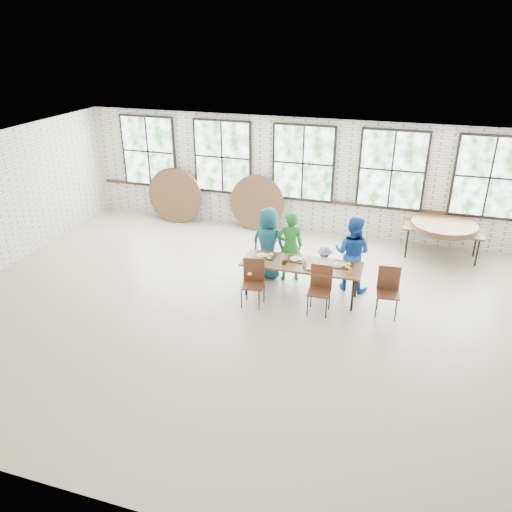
# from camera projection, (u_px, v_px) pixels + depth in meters

# --- Properties ---
(room) EXTENTS (12.00, 12.00, 12.00)m
(room) POSITION_uv_depth(u_px,v_px,m) (303.00, 165.00, 12.72)
(room) COLOR #B5A690
(room) RESTS_ON ground
(dining_table) EXTENTS (2.41, 0.84, 0.74)m
(dining_table) POSITION_uv_depth(u_px,v_px,m) (302.00, 266.00, 9.99)
(dining_table) COLOR brown
(dining_table) RESTS_ON ground
(chair_near_left) EXTENTS (0.49, 0.48, 0.95)m
(chair_near_left) POSITION_uv_depth(u_px,v_px,m) (253.00, 278.00, 9.78)
(chair_near_left) COLOR #552E1C
(chair_near_left) RESTS_ON ground
(chair_near_right) EXTENTS (0.43, 0.41, 0.95)m
(chair_near_right) POSITION_uv_depth(u_px,v_px,m) (320.00, 285.00, 9.52)
(chair_near_right) COLOR #552E1C
(chair_near_right) RESTS_ON ground
(chair_spare) EXTENTS (0.46, 0.45, 0.95)m
(chair_spare) POSITION_uv_depth(u_px,v_px,m) (388.00, 287.00, 9.45)
(chair_spare) COLOR #552E1C
(chair_spare) RESTS_ON ground
(adult_teal) EXTENTS (0.86, 0.65, 1.59)m
(adult_teal) POSITION_uv_depth(u_px,v_px,m) (268.00, 243.00, 10.75)
(adult_teal) COLOR navy
(adult_teal) RESTS_ON ground
(adult_green) EXTENTS (0.67, 0.57, 1.56)m
(adult_green) POSITION_uv_depth(u_px,v_px,m) (290.00, 247.00, 10.63)
(adult_green) COLOR #1D6F24
(adult_green) RESTS_ON ground
(toddler) EXTENTS (0.62, 0.44, 0.87)m
(toddler) POSITION_uv_depth(u_px,v_px,m) (324.00, 266.00, 10.57)
(toddler) COLOR #13183D
(toddler) RESTS_ON ground
(adult_blue) EXTENTS (0.89, 0.76, 1.60)m
(adult_blue) POSITION_uv_depth(u_px,v_px,m) (352.00, 253.00, 10.26)
(adult_blue) COLOR #184AA8
(adult_blue) RESTS_ON ground
(storage_table) EXTENTS (1.86, 0.92, 0.74)m
(storage_table) POSITION_uv_depth(u_px,v_px,m) (443.00, 230.00, 11.71)
(storage_table) COLOR brown
(storage_table) RESTS_ON ground
(tabletop_clutter) EXTENTS (2.04, 0.60, 0.11)m
(tabletop_clutter) POSITION_uv_depth(u_px,v_px,m) (308.00, 263.00, 9.91)
(tabletop_clutter) COLOR black
(tabletop_clutter) RESTS_ON dining_table
(round_tops_stacked) EXTENTS (1.50, 1.50, 0.13)m
(round_tops_stacked) POSITION_uv_depth(u_px,v_px,m) (444.00, 226.00, 11.66)
(round_tops_stacked) COLOR brown
(round_tops_stacked) RESTS_ON storage_table
(round_tops_leaning) EXTENTS (3.96, 0.39, 1.49)m
(round_tops_leaning) POSITION_uv_depth(u_px,v_px,m) (201.00, 198.00, 13.74)
(round_tops_leaning) COLOR brown
(round_tops_leaning) RESTS_ON ground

